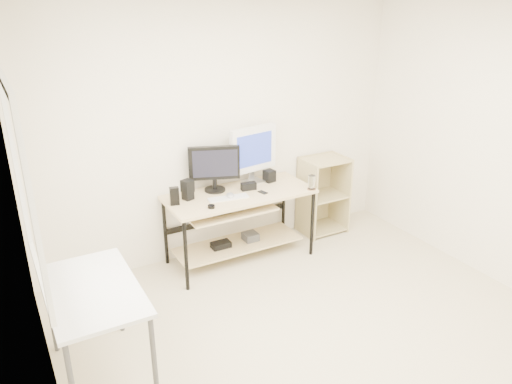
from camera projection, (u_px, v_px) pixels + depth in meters
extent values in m
cube|color=beige|center=(336.00, 349.00, 3.96)|extent=(4.00, 4.00, 0.01)
cube|color=white|center=(223.00, 132.00, 5.10)|extent=(4.00, 0.01, 2.60)
cube|color=white|center=(41.00, 270.00, 2.57)|extent=(0.01, 4.00, 2.60)
cube|color=white|center=(24.00, 187.00, 2.98)|extent=(0.01, 1.00, 1.20)
cube|color=#D9C18A|center=(239.00, 194.00, 5.03)|extent=(1.50, 0.65, 0.03)
cube|color=#D9C18A|center=(229.00, 209.00, 4.96)|extent=(0.90, 0.49, 0.02)
cube|color=#D9C18A|center=(238.00, 244.00, 5.29)|extent=(1.35, 0.46, 0.02)
cube|color=black|center=(224.00, 209.00, 4.93)|extent=(0.33, 0.22, 0.01)
cylinder|color=black|center=(249.00, 206.00, 5.01)|extent=(0.14, 0.01, 0.01)
cube|color=#424244|center=(250.00, 236.00, 5.33)|extent=(0.15, 0.15, 0.08)
cube|color=black|center=(221.00, 245.00, 5.18)|extent=(0.20, 0.12, 0.06)
cylinder|color=black|center=(186.00, 256.00, 4.62)|extent=(0.04, 0.04, 0.72)
cylinder|color=black|center=(165.00, 232.00, 5.08)|extent=(0.04, 0.04, 0.72)
cylinder|color=black|center=(312.00, 224.00, 5.26)|extent=(0.04, 0.04, 0.72)
cylinder|color=black|center=(284.00, 205.00, 5.72)|extent=(0.04, 0.04, 0.72)
cube|color=silver|center=(92.00, 290.00, 3.42)|extent=(0.60, 1.00, 0.03)
cylinder|color=#424244|center=(50.00, 312.00, 3.81)|extent=(0.04, 0.04, 0.72)
cylinder|color=#424244|center=(154.00, 362.00, 3.30)|extent=(0.04, 0.04, 0.72)
cylinder|color=#424244|center=(118.00, 293.00, 4.05)|extent=(0.04, 0.04, 0.72)
cube|color=tan|center=(306.00, 199.00, 5.64)|extent=(0.02, 0.40, 0.90)
cube|color=tan|center=(340.00, 192.00, 5.86)|extent=(0.02, 0.40, 0.90)
cube|color=tan|center=(314.00, 190.00, 5.91)|extent=(0.50, 0.02, 0.90)
cube|color=tan|center=(322.00, 227.00, 5.91)|extent=(0.46, 0.38, 0.02)
cube|color=tan|center=(323.00, 195.00, 5.75)|extent=(0.46, 0.38, 0.02)
cube|color=tan|center=(325.00, 160.00, 5.59)|extent=(0.46, 0.38, 0.02)
cylinder|color=black|center=(215.00, 190.00, 5.08)|extent=(0.21, 0.21, 0.02)
cylinder|color=black|center=(215.00, 184.00, 5.05)|extent=(0.05, 0.05, 0.11)
cube|color=black|center=(214.00, 163.00, 4.97)|extent=(0.50, 0.23, 0.34)
cube|color=black|center=(215.00, 164.00, 4.95)|extent=(0.41, 0.16, 0.27)
cube|color=silver|center=(253.00, 181.00, 5.31)|extent=(0.20, 0.18, 0.02)
cylinder|color=silver|center=(253.00, 176.00, 5.28)|extent=(0.05, 0.05, 0.11)
cube|color=silver|center=(253.00, 149.00, 5.17)|extent=(0.57, 0.15, 0.47)
cube|color=#2639A8|center=(255.00, 150.00, 5.15)|extent=(0.47, 0.08, 0.38)
cube|color=silver|center=(228.00, 198.00, 4.88)|extent=(0.41, 0.17, 0.01)
ellipsoid|color=#A9A9AD|center=(230.00, 195.00, 4.91)|extent=(0.12, 0.14, 0.04)
cube|color=black|center=(249.00, 186.00, 5.09)|extent=(0.16, 0.09, 0.08)
cube|color=black|center=(188.00, 196.00, 4.85)|extent=(0.11, 0.11, 0.08)
cube|color=black|center=(187.00, 186.00, 4.82)|extent=(0.13, 0.13, 0.12)
cube|color=black|center=(269.00, 176.00, 5.31)|extent=(0.12, 0.12, 0.13)
cube|color=black|center=(174.00, 196.00, 4.71)|extent=(0.10, 0.07, 0.18)
cylinder|color=black|center=(211.00, 207.00, 4.67)|extent=(0.09, 0.09, 0.03)
cube|color=black|center=(263.00, 192.00, 5.03)|extent=(0.08, 0.11, 0.01)
cylinder|color=#916541|center=(311.00, 189.00, 5.11)|extent=(0.11, 0.11, 0.01)
cylinder|color=white|center=(312.00, 182.00, 5.09)|extent=(0.08, 0.08, 0.14)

